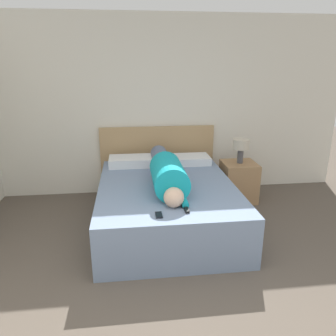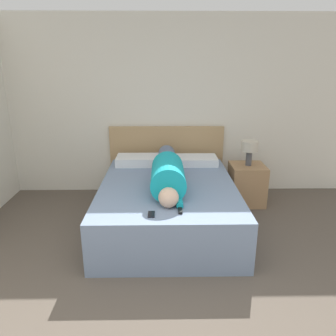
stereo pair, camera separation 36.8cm
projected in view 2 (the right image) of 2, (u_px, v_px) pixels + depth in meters
name	position (u px, v px, depth m)	size (l,w,h in m)	color
wall_back	(164.00, 107.00, 4.86)	(5.79, 0.06, 2.60)	silver
bed	(168.00, 205.00, 4.00)	(1.60, 2.08, 0.55)	#7589A8
headboard	(167.00, 159.00, 5.04)	(1.72, 0.04, 1.02)	tan
nightstand	(247.00, 184.00, 4.65)	(0.47, 0.47, 0.57)	#A37A51
table_lamp	(250.00, 148.00, 4.48)	(0.23, 0.23, 0.35)	#4C4C51
person_lying	(168.00, 172.00, 3.84)	(0.37, 1.72, 0.37)	#DBB293
pillow_near_headboard	(139.00, 160.00, 4.65)	(0.64, 0.37, 0.12)	white
pillow_second	(195.00, 160.00, 4.66)	(0.60, 0.37, 0.11)	white
tv_remote	(180.00, 210.00, 3.20)	(0.04, 0.15, 0.02)	black
cell_phone	(151.00, 214.00, 3.12)	(0.06, 0.13, 0.01)	black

